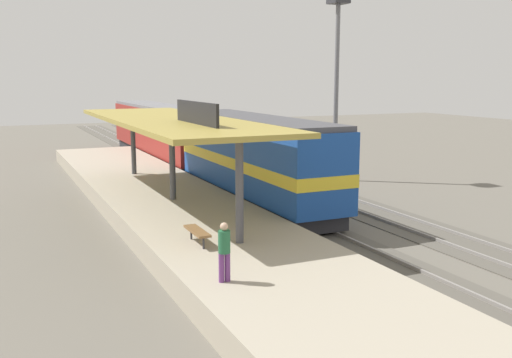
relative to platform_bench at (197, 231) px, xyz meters
name	(u,v)px	position (x,y,z in m)	size (l,w,h in m)	color
ground_plane	(296,205)	(8.00, 7.56, -1.34)	(120.00, 120.00, 0.00)	#666056
track_near	(261,208)	(6.00, 7.56, -1.31)	(3.20, 110.00, 0.16)	#565249
track_far	(339,200)	(10.60, 7.56, -1.31)	(3.20, 110.00, 0.16)	#565249
platform	(173,208)	(1.40, 7.56, -0.89)	(6.00, 44.00, 0.90)	#A89E89
station_canopy	(172,122)	(1.40, 7.46, 3.19)	(5.20, 18.00, 4.70)	#47474C
platform_bench	(197,231)	(0.00, 0.00, 0.00)	(0.44, 1.70, 0.50)	#333338
locomotive	(254,159)	(6.00, 8.42, 1.07)	(2.93, 14.43, 4.44)	#28282D
passenger_carriage_single	(160,132)	(6.00, 26.42, 0.97)	(2.90, 20.00, 4.24)	#28282D
light_mast	(337,47)	(13.80, 13.09, 7.05)	(1.10, 1.10, 11.70)	slate
person_waiting	(224,249)	(-0.52, -3.87, 0.51)	(0.34, 0.34, 1.71)	#663375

